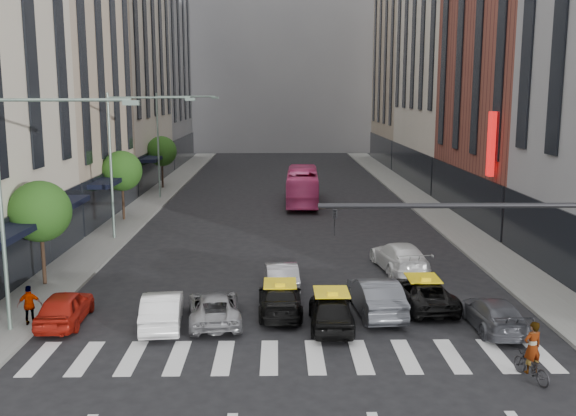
{
  "coord_description": "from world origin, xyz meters",
  "views": [
    {
      "loc": [
        -0.7,
        -19.64,
        9.06
      ],
      "look_at": [
        -0.22,
        8.78,
        4.0
      ],
      "focal_mm": 40.0,
      "sensor_mm": 36.0,
      "label": 1
    }
  ],
  "objects_px": {
    "streetlamp_far": "(169,131)",
    "car_red": "(65,307)",
    "streetlamp_near": "(25,181)",
    "pedestrian_far": "(30,305)",
    "car_white_front": "(162,309)",
    "taxi_left": "(280,299)",
    "bus": "(302,186)",
    "motorcycle": "(531,367)",
    "taxi_center": "(331,310)",
    "streetlamp_mid": "(126,146)"
  },
  "relations": [
    {
      "from": "streetlamp_far",
      "to": "car_red",
      "type": "height_order",
      "value": "streetlamp_far"
    },
    {
      "from": "streetlamp_near",
      "to": "pedestrian_far",
      "type": "relative_size",
      "value": 5.74
    },
    {
      "from": "car_white_front",
      "to": "taxi_left",
      "type": "distance_m",
      "value": 4.86
    },
    {
      "from": "car_red",
      "to": "bus",
      "type": "height_order",
      "value": "bus"
    },
    {
      "from": "motorcycle",
      "to": "car_white_front",
      "type": "bearing_deg",
      "value": -38.37
    },
    {
      "from": "taxi_center",
      "to": "streetlamp_far",
      "type": "bearing_deg",
      "value": -68.99
    },
    {
      "from": "streetlamp_mid",
      "to": "streetlamp_near",
      "type": "bearing_deg",
      "value": -90.0
    },
    {
      "from": "taxi_center",
      "to": "motorcycle",
      "type": "height_order",
      "value": "taxi_center"
    },
    {
      "from": "bus",
      "to": "motorcycle",
      "type": "distance_m",
      "value": 34.29
    },
    {
      "from": "streetlamp_near",
      "to": "taxi_center",
      "type": "distance_m",
      "value": 12.57
    },
    {
      "from": "bus",
      "to": "taxi_center",
      "type": "bearing_deg",
      "value": 92.31
    },
    {
      "from": "taxi_center",
      "to": "taxi_left",
      "type": "bearing_deg",
      "value": -38.78
    },
    {
      "from": "streetlamp_mid",
      "to": "taxi_left",
      "type": "xyz_separation_m",
      "value": [
        9.44,
        -13.98,
        -5.26
      ]
    },
    {
      "from": "streetlamp_far",
      "to": "car_red",
      "type": "xyz_separation_m",
      "value": [
        0.84,
        -31.02,
        -5.23
      ]
    },
    {
      "from": "streetlamp_near",
      "to": "streetlamp_mid",
      "type": "relative_size",
      "value": 1.0
    },
    {
      "from": "taxi_left",
      "to": "motorcycle",
      "type": "height_order",
      "value": "taxi_left"
    },
    {
      "from": "streetlamp_near",
      "to": "bus",
      "type": "height_order",
      "value": "streetlamp_near"
    },
    {
      "from": "car_red",
      "to": "bus",
      "type": "xyz_separation_m",
      "value": [
        10.6,
        28.31,
        0.8
      ]
    },
    {
      "from": "streetlamp_near",
      "to": "bus",
      "type": "xyz_separation_m",
      "value": [
        11.44,
        29.3,
        -4.42
      ]
    },
    {
      "from": "car_white_front",
      "to": "bus",
      "type": "bearing_deg",
      "value": -108.9
    },
    {
      "from": "streetlamp_near",
      "to": "streetlamp_mid",
      "type": "distance_m",
      "value": 16.0
    },
    {
      "from": "streetlamp_mid",
      "to": "streetlamp_far",
      "type": "relative_size",
      "value": 1.0
    },
    {
      "from": "taxi_left",
      "to": "pedestrian_far",
      "type": "relative_size",
      "value": 2.83
    },
    {
      "from": "streetlamp_near",
      "to": "car_white_front",
      "type": "distance_m",
      "value": 7.1
    },
    {
      "from": "streetlamp_near",
      "to": "motorcycle",
      "type": "relative_size",
      "value": 5.2
    },
    {
      "from": "bus",
      "to": "streetlamp_near",
      "type": "bearing_deg",
      "value": 70.98
    },
    {
      "from": "streetlamp_near",
      "to": "taxi_left",
      "type": "relative_size",
      "value": 2.03
    },
    {
      "from": "taxi_center",
      "to": "streetlamp_near",
      "type": "bearing_deg",
      "value": 2.9
    },
    {
      "from": "streetlamp_mid",
      "to": "taxi_center",
      "type": "distance_m",
      "value": 20.07
    },
    {
      "from": "streetlamp_far",
      "to": "car_red",
      "type": "bearing_deg",
      "value": -88.44
    },
    {
      "from": "streetlamp_mid",
      "to": "motorcycle",
      "type": "height_order",
      "value": "streetlamp_mid"
    },
    {
      "from": "streetlamp_mid",
      "to": "motorcycle",
      "type": "xyz_separation_m",
      "value": [
        17.46,
        -20.45,
        -5.45
      ]
    },
    {
      "from": "bus",
      "to": "streetlamp_mid",
      "type": "bearing_deg",
      "value": 51.6
    },
    {
      "from": "streetlamp_far",
      "to": "motorcycle",
      "type": "xyz_separation_m",
      "value": [
        17.46,
        -36.45,
        -5.45
      ]
    },
    {
      "from": "motorcycle",
      "to": "pedestrian_far",
      "type": "bearing_deg",
      "value": -32.09
    },
    {
      "from": "streetlamp_near",
      "to": "pedestrian_far",
      "type": "distance_m",
      "value": 5.01
    },
    {
      "from": "car_white_front",
      "to": "car_red",
      "type": "bearing_deg",
      "value": -11.03
    },
    {
      "from": "pedestrian_far",
      "to": "taxi_center",
      "type": "bearing_deg",
      "value": 168.02
    },
    {
      "from": "taxi_left",
      "to": "car_red",
      "type": "bearing_deg",
      "value": 5.97
    },
    {
      "from": "taxi_left",
      "to": "motorcycle",
      "type": "distance_m",
      "value": 10.31
    },
    {
      "from": "streetlamp_near",
      "to": "taxi_center",
      "type": "relative_size",
      "value": 2.14
    },
    {
      "from": "car_red",
      "to": "motorcycle",
      "type": "xyz_separation_m",
      "value": [
        16.62,
        -5.43,
        -0.22
      ]
    },
    {
      "from": "streetlamp_far",
      "to": "car_red",
      "type": "relative_size",
      "value": 2.26
    },
    {
      "from": "car_white_front",
      "to": "taxi_center",
      "type": "distance_m",
      "value": 6.66
    },
    {
      "from": "car_white_front",
      "to": "taxi_center",
      "type": "height_order",
      "value": "taxi_center"
    },
    {
      "from": "motorcycle",
      "to": "pedestrian_far",
      "type": "xyz_separation_m",
      "value": [
        -17.82,
        4.95,
        0.48
      ]
    },
    {
      "from": "bus",
      "to": "pedestrian_far",
      "type": "bearing_deg",
      "value": 70.03
    },
    {
      "from": "motorcycle",
      "to": "streetlamp_mid",
      "type": "bearing_deg",
      "value": -66.06
    },
    {
      "from": "car_red",
      "to": "taxi_left",
      "type": "relative_size",
      "value": 0.9
    },
    {
      "from": "car_white_front",
      "to": "bus",
      "type": "height_order",
      "value": "bus"
    }
  ]
}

